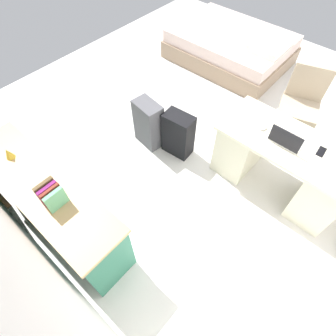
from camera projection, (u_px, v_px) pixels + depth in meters
ground_plane at (215, 131)px, 3.82m from camera, size 6.18×6.18×0.00m
desk at (281, 164)px, 2.99m from camera, size 1.44×0.66×0.73m
office_chair at (298, 109)px, 3.47m from camera, size 0.58×0.58×0.94m
credenza at (54, 206)px, 2.69m from camera, size 1.80×0.48×0.77m
bed at (231, 47)px, 4.65m from camera, size 1.92×1.42×0.58m
suitcase_black at (178, 134)px, 3.38m from camera, size 0.38×0.25×0.59m
suitcase_spare_grey at (149, 124)px, 3.45m from camera, size 0.39×0.27×0.64m
laptop at (286, 140)px, 2.67m from camera, size 0.31×0.22×0.21m
computer_mouse at (264, 127)px, 2.82m from camera, size 0.06×0.10×0.03m
cell_phone_near_laptop at (321, 152)px, 2.64m from camera, size 0.07×0.14×0.01m
book_row at (52, 195)px, 2.19m from camera, size 0.15×0.17×0.22m
figurine_small at (8, 154)px, 2.51m from camera, size 0.08×0.08×0.11m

